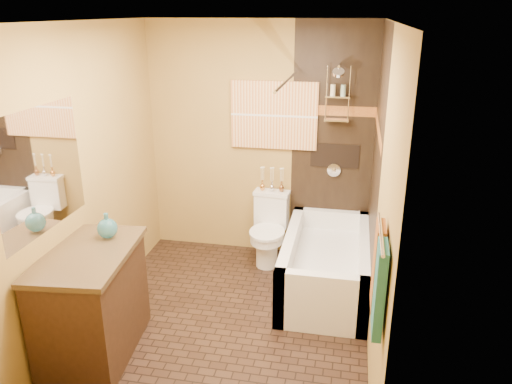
% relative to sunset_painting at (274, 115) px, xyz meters
% --- Properties ---
extents(floor, '(3.00, 3.00, 0.00)m').
position_rel_sunset_painting_xyz_m(floor, '(-0.16, -1.48, -1.55)').
color(floor, black).
rests_on(floor, ground).
extents(wall_left, '(0.02, 3.00, 2.50)m').
position_rel_sunset_painting_xyz_m(wall_left, '(-1.36, -1.48, -0.30)').
color(wall_left, '#A68540').
rests_on(wall_left, floor).
extents(wall_right, '(0.02, 3.00, 2.50)m').
position_rel_sunset_painting_xyz_m(wall_right, '(1.04, -1.48, -0.30)').
color(wall_right, '#A68540').
rests_on(wall_right, floor).
extents(wall_back, '(2.40, 0.02, 2.50)m').
position_rel_sunset_painting_xyz_m(wall_back, '(-0.16, 0.02, -0.30)').
color(wall_back, '#A68540').
rests_on(wall_back, floor).
extents(wall_front, '(2.40, 0.02, 2.50)m').
position_rel_sunset_painting_xyz_m(wall_front, '(-0.16, -2.98, -0.30)').
color(wall_front, '#A68540').
rests_on(wall_front, floor).
extents(ceiling, '(3.00, 3.00, 0.00)m').
position_rel_sunset_painting_xyz_m(ceiling, '(-0.16, -1.48, 0.95)').
color(ceiling, silver).
rests_on(ceiling, wall_back).
extents(alcove_tile_back, '(0.85, 0.01, 2.50)m').
position_rel_sunset_painting_xyz_m(alcove_tile_back, '(0.62, 0.01, -0.30)').
color(alcove_tile_back, black).
rests_on(alcove_tile_back, wall_back).
extents(alcove_tile_right, '(0.01, 1.50, 2.50)m').
position_rel_sunset_painting_xyz_m(alcove_tile_right, '(1.03, -0.73, -0.30)').
color(alcove_tile_right, black).
rests_on(alcove_tile_right, wall_right).
extents(mosaic_band_back, '(0.85, 0.01, 0.10)m').
position_rel_sunset_painting_xyz_m(mosaic_band_back, '(0.62, 0.00, 0.07)').
color(mosaic_band_back, brown).
rests_on(mosaic_band_back, alcove_tile_back).
extents(mosaic_band_right, '(0.01, 1.50, 0.10)m').
position_rel_sunset_painting_xyz_m(mosaic_band_right, '(1.02, -0.73, 0.07)').
color(mosaic_band_right, brown).
rests_on(mosaic_band_right, alcove_tile_right).
extents(alcove_niche, '(0.50, 0.01, 0.25)m').
position_rel_sunset_painting_xyz_m(alcove_niche, '(0.64, 0.01, -0.40)').
color(alcove_niche, black).
rests_on(alcove_niche, alcove_tile_back).
extents(shower_fixtures, '(0.24, 0.33, 1.16)m').
position_rel_sunset_painting_xyz_m(shower_fixtures, '(0.64, -0.10, 0.12)').
color(shower_fixtures, silver).
rests_on(shower_fixtures, floor).
extents(curtain_rod, '(0.03, 1.55, 0.03)m').
position_rel_sunset_painting_xyz_m(curtain_rod, '(0.24, -0.73, 0.47)').
color(curtain_rod, silver).
rests_on(curtain_rod, wall_back).
extents(towel_bar, '(0.02, 0.55, 0.02)m').
position_rel_sunset_painting_xyz_m(towel_bar, '(0.99, -2.53, -0.10)').
color(towel_bar, silver).
rests_on(towel_bar, wall_right).
extents(towel_teal, '(0.05, 0.22, 0.52)m').
position_rel_sunset_painting_xyz_m(towel_teal, '(1.00, -2.66, -0.37)').
color(towel_teal, '#1B5B57').
rests_on(towel_teal, towel_bar).
extents(towel_rust, '(0.05, 0.22, 0.52)m').
position_rel_sunset_painting_xyz_m(towel_rust, '(1.00, -2.40, -0.37)').
color(towel_rust, brown).
rests_on(towel_rust, towel_bar).
extents(sunset_painting, '(0.90, 0.04, 0.70)m').
position_rel_sunset_painting_xyz_m(sunset_painting, '(0.00, 0.00, 0.00)').
color(sunset_painting, '#CF6E30').
rests_on(sunset_painting, wall_back).
extents(vanity_mirror, '(0.01, 1.00, 0.90)m').
position_rel_sunset_painting_xyz_m(vanity_mirror, '(-1.35, -2.03, -0.05)').
color(vanity_mirror, white).
rests_on(vanity_mirror, wall_left).
extents(bathtub, '(0.80, 1.50, 0.55)m').
position_rel_sunset_painting_xyz_m(bathtub, '(0.64, -0.73, -1.33)').
color(bathtub, white).
rests_on(bathtub, floor).
extents(toilet, '(0.39, 0.57, 0.75)m').
position_rel_sunset_painting_xyz_m(toilet, '(-0.00, -0.25, -1.17)').
color(toilet, white).
rests_on(toilet, floor).
extents(vanity, '(0.71, 1.06, 0.88)m').
position_rel_sunset_painting_xyz_m(vanity, '(-1.08, -2.03, -1.11)').
color(vanity, black).
rests_on(vanity, floor).
extents(teal_bottle, '(0.20, 0.20, 0.25)m').
position_rel_sunset_painting_xyz_m(teal_bottle, '(-1.03, -1.76, -0.56)').
color(teal_bottle, '#2A727F').
rests_on(teal_bottle, vanity).
extents(bud_vases, '(0.26, 0.06, 0.26)m').
position_rel_sunset_painting_xyz_m(bud_vases, '(-0.00, -0.09, -0.66)').
color(bud_vases, '#D89143').
rests_on(bud_vases, toilet).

